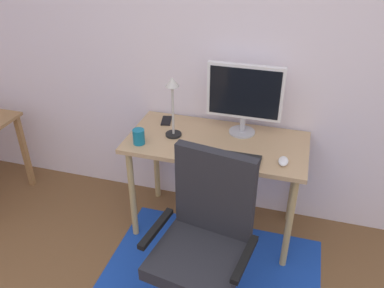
% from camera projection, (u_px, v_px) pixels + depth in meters
% --- Properties ---
extents(wall_back, '(6.00, 0.10, 2.60)m').
position_uv_depth(wall_back, '(245.00, 46.00, 2.65)').
color(wall_back, white).
rests_on(wall_back, ground).
extents(desk, '(1.20, 0.59, 0.76)m').
position_uv_depth(desk, '(216.00, 153.00, 2.69)').
color(desk, tan).
rests_on(desk, ground).
extents(monitor, '(0.50, 0.18, 0.49)m').
position_uv_depth(monitor, '(245.00, 95.00, 2.59)').
color(monitor, '#B2B2B7').
rests_on(monitor, desk).
extents(keyboard, '(0.43, 0.13, 0.02)m').
position_uv_depth(keyboard, '(226.00, 157.00, 2.45)').
color(keyboard, black).
rests_on(keyboard, desk).
extents(computer_mouse, '(0.06, 0.10, 0.03)m').
position_uv_depth(computer_mouse, '(283.00, 161.00, 2.40)').
color(computer_mouse, white).
rests_on(computer_mouse, desk).
extents(coffee_cup, '(0.08, 0.08, 0.10)m').
position_uv_depth(coffee_cup, '(139.00, 137.00, 2.59)').
color(coffee_cup, '#136C8D').
rests_on(coffee_cup, desk).
extents(cell_phone, '(0.10, 0.15, 0.01)m').
position_uv_depth(cell_phone, '(167.00, 121.00, 2.88)').
color(cell_phone, black).
rests_on(cell_phone, desk).
extents(desk_lamp, '(0.11, 0.11, 0.42)m').
position_uv_depth(desk_lamp, '(173.00, 98.00, 2.56)').
color(desk_lamp, black).
rests_on(desk_lamp, desk).
extents(office_chair, '(0.59, 0.54, 1.04)m').
position_uv_depth(office_chair, '(203.00, 255.00, 2.19)').
color(office_chair, slate).
rests_on(office_chair, ground).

